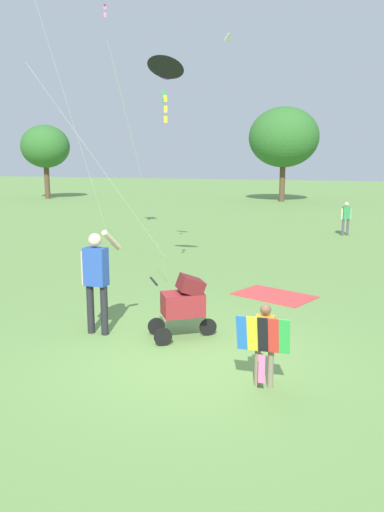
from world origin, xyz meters
name	(u,v)px	position (x,y,z in m)	size (l,w,h in m)	color
ground_plane	(189,357)	(0.00, 0.00, 0.00)	(120.00, 120.00, 0.00)	#668E47
child_with_butterfly_kite	(264,338)	(1.21, -0.64, 0.65)	(0.65, 0.35, 1.07)	#7F705B
person_adult_flyer	(96,274)	(-1.72, 0.48, 1.00)	(0.54, 0.50, 1.73)	#232328
stroller	(184,301)	(-0.33, 0.74, 0.61)	(1.06, 0.88, 1.03)	black
kite_adult_black	(165,69)	(-1.92, 4.10, 4.70)	(0.88, 3.90, 4.96)	black
kite_orange_delta	(100,5)	(-5.34, 7.69, 7.19)	(0.75, 4.15, 8.07)	red
kite_green_novelty	(161,76)	(-3.10, 6.83, 5.01)	(2.42, 3.54, 5.27)	purple
person_sitting_far	(346,216)	(1.71, 12.88, 0.73)	(0.35, 0.28, 1.24)	#4C4C51
picnic_blanket	(274,296)	(0.62, 3.70, 0.01)	(1.56, 1.03, 0.02)	#CC3D3D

